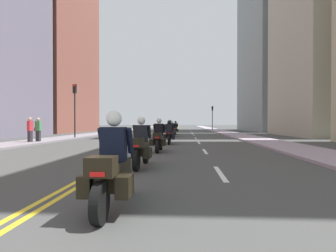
{
  "coord_description": "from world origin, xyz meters",
  "views": [
    {
      "loc": [
        2.48,
        0.14,
        1.42
      ],
      "look_at": [
        0.99,
        24.54,
        1.14
      ],
      "focal_mm": 29.87,
      "sensor_mm": 36.0,
      "label": 1
    }
  ],
  "objects_px": {
    "motorcycle_3": "(169,134)",
    "pedestrian_0": "(30,130)",
    "motorcycle_5": "(172,130)",
    "pedestrian_1": "(38,130)",
    "motorcycle_0": "(112,170)",
    "motorcycle_1": "(141,147)",
    "traffic_light_far": "(212,114)",
    "motorcycle_6": "(176,129)",
    "traffic_light_near": "(75,101)",
    "motorcycle_4": "(170,132)",
    "motorcycle_2": "(159,138)"
  },
  "relations": [
    {
      "from": "motorcycle_4",
      "to": "traffic_light_near",
      "type": "height_order",
      "value": "traffic_light_near"
    },
    {
      "from": "motorcycle_6",
      "to": "traffic_light_near",
      "type": "bearing_deg",
      "value": -132.46
    },
    {
      "from": "motorcycle_5",
      "to": "pedestrian_0",
      "type": "bearing_deg",
      "value": -128.33
    },
    {
      "from": "motorcycle_1",
      "to": "pedestrian_1",
      "type": "bearing_deg",
      "value": 132.93
    },
    {
      "from": "traffic_light_near",
      "to": "traffic_light_far",
      "type": "height_order",
      "value": "traffic_light_near"
    },
    {
      "from": "motorcycle_0",
      "to": "traffic_light_far",
      "type": "relative_size",
      "value": 0.5
    },
    {
      "from": "motorcycle_0",
      "to": "pedestrian_0",
      "type": "height_order",
      "value": "pedestrian_0"
    },
    {
      "from": "traffic_light_far",
      "to": "traffic_light_near",
      "type": "bearing_deg",
      "value": -119.89
    },
    {
      "from": "motorcycle_0",
      "to": "motorcycle_4",
      "type": "bearing_deg",
      "value": 90.49
    },
    {
      "from": "motorcycle_0",
      "to": "pedestrian_1",
      "type": "distance_m",
      "value": 17.08
    },
    {
      "from": "pedestrian_1",
      "to": "motorcycle_6",
      "type": "bearing_deg",
      "value": -115.68
    },
    {
      "from": "motorcycle_5",
      "to": "traffic_light_near",
      "type": "xyz_separation_m",
      "value": [
        -8.48,
        -4.34,
        2.7
      ]
    },
    {
      "from": "motorcycle_5",
      "to": "pedestrian_1",
      "type": "distance_m",
      "value": 13.22
    },
    {
      "from": "motorcycle_1",
      "to": "motorcycle_3",
      "type": "distance_m",
      "value": 9.86
    },
    {
      "from": "motorcycle_2",
      "to": "pedestrian_0",
      "type": "distance_m",
      "value": 10.42
    },
    {
      "from": "motorcycle_6",
      "to": "pedestrian_1",
      "type": "relative_size",
      "value": 1.19
    },
    {
      "from": "motorcycle_2",
      "to": "traffic_light_near",
      "type": "xyz_separation_m",
      "value": [
        -8.53,
        10.77,
        2.7
      ]
    },
    {
      "from": "motorcycle_0",
      "to": "motorcycle_3",
      "type": "height_order",
      "value": "motorcycle_0"
    },
    {
      "from": "motorcycle_6",
      "to": "pedestrian_1",
      "type": "height_order",
      "value": "pedestrian_1"
    },
    {
      "from": "traffic_light_far",
      "to": "motorcycle_1",
      "type": "bearing_deg",
      "value": -98.65
    },
    {
      "from": "motorcycle_4",
      "to": "pedestrian_1",
      "type": "xyz_separation_m",
      "value": [
        -8.99,
        -4.72,
        0.25
      ]
    },
    {
      "from": "motorcycle_4",
      "to": "traffic_light_near",
      "type": "distance_m",
      "value": 8.98
    },
    {
      "from": "pedestrian_0",
      "to": "traffic_light_near",
      "type": "bearing_deg",
      "value": 2.76
    },
    {
      "from": "motorcycle_4",
      "to": "motorcycle_5",
      "type": "distance_m",
      "value": 5.02
    },
    {
      "from": "motorcycle_5",
      "to": "motorcycle_6",
      "type": "relative_size",
      "value": 1.07
    },
    {
      "from": "motorcycle_6",
      "to": "motorcycle_3",
      "type": "bearing_deg",
      "value": -88.41
    },
    {
      "from": "motorcycle_2",
      "to": "traffic_light_far",
      "type": "xyz_separation_m",
      "value": [
        6.12,
        36.26,
        2.37
      ]
    },
    {
      "from": "motorcycle_0",
      "to": "motorcycle_1",
      "type": "xyz_separation_m",
      "value": [
        -0.22,
        4.29,
        0.01
      ]
    },
    {
      "from": "motorcycle_2",
      "to": "traffic_light_far",
      "type": "relative_size",
      "value": 0.5
    },
    {
      "from": "traffic_light_far",
      "to": "motorcycle_6",
      "type": "bearing_deg",
      "value": -109.99
    },
    {
      "from": "motorcycle_2",
      "to": "motorcycle_6",
      "type": "height_order",
      "value": "motorcycle_2"
    },
    {
      "from": "motorcycle_5",
      "to": "motorcycle_1",
      "type": "bearing_deg",
      "value": -86.79
    },
    {
      "from": "traffic_light_near",
      "to": "motorcycle_5",
      "type": "bearing_deg",
      "value": 27.1
    },
    {
      "from": "motorcycle_4",
      "to": "motorcycle_3",
      "type": "bearing_deg",
      "value": -89.99
    },
    {
      "from": "motorcycle_4",
      "to": "traffic_light_far",
      "type": "xyz_separation_m",
      "value": [
        6.11,
        26.17,
        2.36
      ]
    },
    {
      "from": "motorcycle_1",
      "to": "traffic_light_near",
      "type": "bearing_deg",
      "value": 120.25
    },
    {
      "from": "motorcycle_1",
      "to": "motorcycle_4",
      "type": "relative_size",
      "value": 1.05
    },
    {
      "from": "motorcycle_3",
      "to": "pedestrian_0",
      "type": "distance_m",
      "value": 9.47
    },
    {
      "from": "motorcycle_6",
      "to": "motorcycle_0",
      "type": "bearing_deg",
      "value": -88.81
    },
    {
      "from": "motorcycle_5",
      "to": "pedestrian_0",
      "type": "xyz_separation_m",
      "value": [
        -9.2,
        -10.3,
        0.26
      ]
    },
    {
      "from": "motorcycle_2",
      "to": "motorcycle_5",
      "type": "bearing_deg",
      "value": 91.35
    },
    {
      "from": "pedestrian_1",
      "to": "pedestrian_0",
      "type": "bearing_deg",
      "value": 72.08
    },
    {
      "from": "motorcycle_2",
      "to": "motorcycle_4",
      "type": "xyz_separation_m",
      "value": [
        0.01,
        10.09,
        0.01
      ]
    },
    {
      "from": "pedestrian_0",
      "to": "pedestrian_1",
      "type": "xyz_separation_m",
      "value": [
        0.26,
        0.56,
        -0.0
      ]
    },
    {
      "from": "motorcycle_2",
      "to": "motorcycle_6",
      "type": "distance_m",
      "value": 19.83
    },
    {
      "from": "motorcycle_1",
      "to": "traffic_light_near",
      "type": "distance_m",
      "value": 17.9
    },
    {
      "from": "motorcycle_0",
      "to": "motorcycle_1",
      "type": "distance_m",
      "value": 4.3
    },
    {
      "from": "motorcycle_1",
      "to": "traffic_light_far",
      "type": "relative_size",
      "value": 0.52
    },
    {
      "from": "traffic_light_near",
      "to": "motorcycle_1",
      "type": "bearing_deg",
      "value": -61.63
    },
    {
      "from": "motorcycle_3",
      "to": "traffic_light_near",
      "type": "height_order",
      "value": "traffic_light_near"
    }
  ]
}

